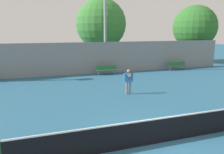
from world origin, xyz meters
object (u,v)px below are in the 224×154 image
object	(u,v)px
tree_green_broad	(101,24)
bench_courtside_far	(106,69)
tennis_player	(128,80)
tennis_net	(158,131)
bench_adjacent_court	(177,65)
light_pole_near_left	(105,6)
tree_dark_dense	(195,27)

from	to	relation	value
tree_green_broad	bench_courtside_far	bearing A→B (deg)	-101.29
tennis_player	tree_green_broad	world-z (taller)	tree_green_broad
tennis_net	tennis_player	bearing A→B (deg)	77.04
tennis_player	bench_courtside_far	world-z (taller)	tennis_player
tree_green_broad	bench_adjacent_court	bearing A→B (deg)	-41.30
bench_adjacent_court	bench_courtside_far	bearing A→B (deg)	-180.00
tennis_net	light_pole_near_left	size ratio (longest dim) A/B	0.95
tennis_player	light_pole_near_left	bearing A→B (deg)	96.68
bench_courtside_far	bench_adjacent_court	world-z (taller)	same
light_pole_near_left	tree_dark_dense	world-z (taller)	light_pole_near_left
tree_dark_dense	tennis_net	bearing A→B (deg)	-131.28
bench_courtside_far	tree_dark_dense	bearing A→B (deg)	17.77
light_pole_near_left	tree_dark_dense	distance (m)	13.16
tennis_net	light_pole_near_left	xyz separation A→B (m)	(2.33, 14.39, 5.87)
light_pole_near_left	tree_green_broad	world-z (taller)	light_pole_near_left
light_pole_near_left	tree_green_broad	size ratio (longest dim) A/B	1.42
tree_dark_dense	light_pole_near_left	bearing A→B (deg)	-167.75
tennis_player	bench_courtside_far	distance (m)	6.75
tennis_net	tree_green_broad	world-z (taller)	tree_green_broad
bench_adjacent_court	tree_green_broad	bearing A→B (deg)	138.70
tennis_player	light_pole_near_left	xyz separation A→B (m)	(0.89, 8.13, 5.44)
tennis_net	bench_courtside_far	bearing A→B (deg)	81.22
light_pole_near_left	tree_green_broad	xyz separation A→B (m)	(0.84, 4.39, -1.54)
tennis_net	bench_courtside_far	world-z (taller)	tennis_net
light_pole_near_left	tennis_player	bearing A→B (deg)	-96.23
tennis_net	bench_courtside_far	xyz separation A→B (m)	(2.00, 12.97, 0.05)
tennis_player	tree_dark_dense	xyz separation A→B (m)	(13.62, 10.89, 3.58)
bench_courtside_far	tree_green_broad	size ratio (longest dim) A/B	0.26
bench_courtside_far	bench_adjacent_court	size ratio (longest dim) A/B	0.95
tennis_player	bench_courtside_far	bearing A→B (deg)	98.11
tennis_player	bench_adjacent_court	size ratio (longest dim) A/B	0.77
tree_dark_dense	bench_courtside_far	bearing A→B (deg)	-162.23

